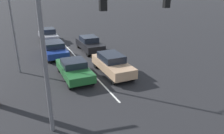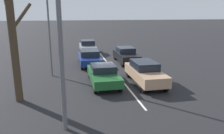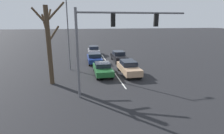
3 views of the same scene
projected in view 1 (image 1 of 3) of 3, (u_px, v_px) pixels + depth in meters
name	position (u px, v px, depth m)	size (l,w,h in m)	color
ground_plane	(72.00, 53.00, 22.48)	(240.00, 240.00, 0.00)	black
lane_stripe_left_divider	(79.00, 60.00, 20.28)	(0.12, 17.15, 0.01)	silver
car_tan_leftlane_front	(112.00, 64.00, 16.95)	(1.76, 4.74, 1.57)	tan
car_darkgreen_midlane_front	(74.00, 69.00, 16.22)	(1.85, 4.56, 1.38)	#1E5928
car_black_leftlane_second	(90.00, 44.00, 22.82)	(1.79, 4.49, 1.54)	black
car_navy_midlane_second	(54.00, 49.00, 21.23)	(1.94, 4.72, 1.44)	navy
car_gray_midlane_third	(48.00, 35.00, 26.75)	(1.83, 4.37, 1.59)	gray
traffic_signal_gantry	(97.00, 23.00, 9.71)	(8.53, 0.37, 6.85)	slate
street_lamp_right_shoulder	(12.00, 3.00, 15.65)	(2.05, 0.24, 9.38)	slate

